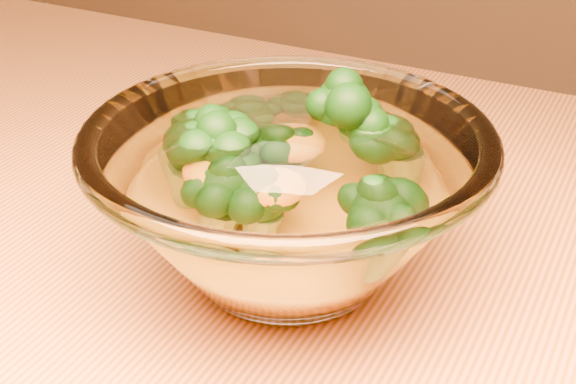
% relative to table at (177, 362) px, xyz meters
% --- Properties ---
extents(table, '(1.20, 0.80, 0.75)m').
position_rel_table_xyz_m(table, '(0.00, 0.00, 0.00)').
color(table, '#D87340').
rests_on(table, ground).
extents(glass_bowl, '(0.25, 0.25, 0.11)m').
position_rel_table_xyz_m(glass_bowl, '(0.09, 0.01, 0.16)').
color(glass_bowl, white).
rests_on(glass_bowl, table).
extents(cheese_sauce, '(0.14, 0.14, 0.04)m').
position_rel_table_xyz_m(cheese_sauce, '(0.09, 0.01, 0.13)').
color(cheese_sauce, orange).
rests_on(cheese_sauce, glass_bowl).
extents(broccoli_heap, '(0.17, 0.15, 0.09)m').
position_rel_table_xyz_m(broccoli_heap, '(0.08, 0.02, 0.18)').
color(broccoli_heap, black).
rests_on(broccoli_heap, cheese_sauce).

